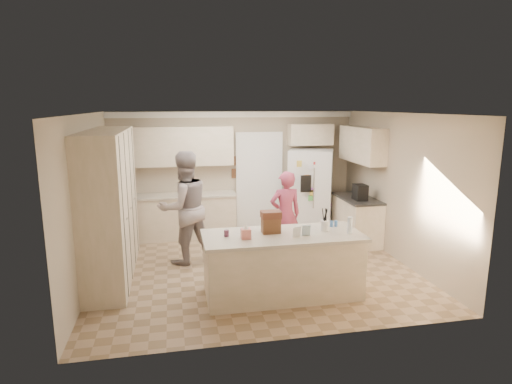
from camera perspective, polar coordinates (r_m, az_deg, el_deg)
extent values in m
cube|color=#9C8061|center=(7.41, -0.23, -10.15)|extent=(5.20, 4.60, 0.02)
cube|color=white|center=(6.89, -0.25, 10.53)|extent=(5.20, 4.60, 0.02)
cube|color=#B5A58B|center=(9.28, -2.97, 2.67)|extent=(5.20, 0.02, 2.60)
cube|color=#B5A58B|center=(4.86, 4.98, -5.67)|extent=(5.20, 0.02, 2.60)
cube|color=#B5A58B|center=(7.03, -21.61, -1.03)|extent=(0.02, 4.60, 2.60)
cube|color=#B5A58B|center=(7.95, 18.57, 0.56)|extent=(0.02, 4.60, 2.60)
cube|color=white|center=(9.12, -3.00, 10.28)|extent=(5.20, 0.08, 0.12)
cube|color=beige|center=(7.20, -18.84, -1.57)|extent=(0.60, 2.60, 2.35)
cube|color=beige|center=(9.06, -9.85, -3.27)|extent=(2.20, 0.60, 0.88)
cube|color=beige|center=(8.94, -9.95, -0.44)|extent=(2.24, 0.63, 0.04)
cube|color=beige|center=(8.93, -10.20, 6.03)|extent=(2.20, 0.35, 0.80)
cube|color=black|center=(9.38, 0.40, 1.24)|extent=(0.90, 0.06, 2.10)
cube|color=white|center=(9.35, 0.44, 1.20)|extent=(1.02, 0.03, 2.22)
cube|color=brown|center=(9.21, -2.82, 4.17)|extent=(0.15, 0.02, 0.20)
cube|color=brown|center=(9.24, -2.81, 2.51)|extent=(0.15, 0.02, 0.20)
cube|color=white|center=(9.25, 7.24, 0.04)|extent=(1.10, 1.00, 1.80)
cube|color=gray|center=(8.92, 7.95, -0.41)|extent=(0.02, 0.02, 1.78)
cube|color=black|center=(8.79, 6.66, 1.11)|extent=(0.22, 0.03, 0.35)
cylinder|color=silver|center=(8.86, 7.71, 0.51)|extent=(0.02, 0.02, 0.85)
cylinder|color=silver|center=(8.89, 8.32, 0.53)|extent=(0.02, 0.02, 0.85)
cube|color=beige|center=(9.39, 7.25, 7.61)|extent=(0.95, 0.35, 0.45)
cube|color=beige|center=(8.86, 13.28, -3.75)|extent=(0.60, 1.20, 0.88)
cube|color=#2D2B28|center=(8.75, 13.36, -0.84)|extent=(0.63, 1.24, 0.04)
cube|color=beige|center=(8.83, 13.94, 6.14)|extent=(0.35, 1.50, 0.70)
cube|color=black|center=(8.52, 13.72, -0.02)|extent=(0.22, 0.28, 0.30)
cube|color=beige|center=(6.29, 3.52, -9.84)|extent=(2.20, 0.90, 0.88)
cube|color=beige|center=(6.14, 3.57, -5.84)|extent=(2.28, 0.96, 0.05)
cylinder|color=white|center=(6.35, 9.17, -4.44)|extent=(0.13, 0.13, 0.15)
cube|color=#E1796F|center=(5.91, -1.36, -5.57)|extent=(0.13, 0.13, 0.14)
cone|color=white|center=(5.87, -1.37, -4.54)|extent=(0.08, 0.08, 0.08)
cube|color=brown|center=(6.16, 2.00, -4.46)|extent=(0.26, 0.18, 0.22)
cube|color=#592D1E|center=(6.12, 2.01, -3.02)|extent=(0.28, 0.20, 0.10)
cylinder|color=#59263F|center=(6.02, -3.96, -5.51)|extent=(0.07, 0.07, 0.09)
cube|color=white|center=(5.97, 5.47, -5.34)|extent=(0.12, 0.06, 0.16)
cube|color=silver|center=(6.05, 6.70, -5.12)|extent=(0.12, 0.05, 0.16)
cylinder|color=silver|center=(6.27, 12.39, -4.35)|extent=(0.07, 0.07, 0.24)
cylinder|color=#3F70B5|center=(6.57, 10.04, -4.20)|extent=(0.05, 0.05, 0.09)
cylinder|color=#3F70B5|center=(6.59, 10.61, -4.16)|extent=(0.05, 0.05, 0.09)
imported|color=#9A9592|center=(7.51, -9.53, -2.08)|extent=(1.17, 1.05, 1.97)
imported|color=#A53660|center=(7.72, 3.94, -3.02)|extent=(0.61, 0.42, 1.58)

